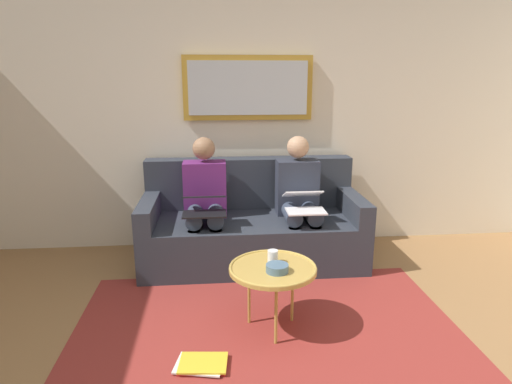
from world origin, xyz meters
TOP-DOWN VIEW (x-y plane):
  - wall_rear at (0.00, -2.60)m, footprint 6.00×0.12m
  - area_rug at (0.00, -0.85)m, footprint 2.60×1.80m
  - couch at (0.00, -2.12)m, footprint 1.97×0.90m
  - framed_mirror at (0.00, -2.51)m, footprint 1.22×0.05m
  - coffee_table at (-0.04, -0.90)m, footprint 0.58×0.58m
  - cup at (-0.04, -0.96)m, footprint 0.07×0.07m
  - bowl at (-0.05, -0.83)m, footprint 0.14×0.14m
  - person_left at (-0.42, -2.05)m, footprint 0.38×0.58m
  - laptop_white at (-0.42, -1.82)m, footprint 0.33×0.37m
  - person_right at (0.42, -2.05)m, footprint 0.38×0.58m
  - laptop_black at (0.42, -1.80)m, footprint 0.36×0.34m
  - magazine_stack at (0.43, -0.54)m, footprint 0.33×0.25m

SIDE VIEW (x-z plane):
  - area_rug at x=0.00m, z-range 0.00..0.01m
  - magazine_stack at x=0.43m, z-range 0.00..0.04m
  - couch at x=0.00m, z-range -0.14..0.76m
  - coffee_table at x=-0.04m, z-range 0.21..0.67m
  - bowl at x=-0.05m, z-range 0.45..0.50m
  - cup at x=-0.04m, z-range 0.45..0.54m
  - person_left at x=-0.42m, z-range 0.04..1.18m
  - person_right at x=0.42m, z-range 0.04..1.18m
  - laptop_white at x=-0.42m, z-range 0.54..0.71m
  - laptop_black at x=0.42m, z-range 0.55..0.70m
  - wall_rear at x=0.00m, z-range 0.00..2.60m
  - framed_mirror at x=0.00m, z-range 1.25..1.85m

